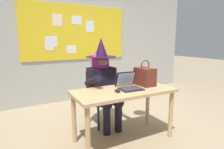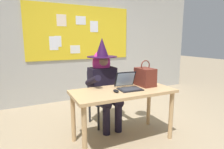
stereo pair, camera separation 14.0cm
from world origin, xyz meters
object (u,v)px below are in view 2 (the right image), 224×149
Objects in this scene: chair_at_desk at (101,94)px; handbag at (145,77)px; laptop at (128,85)px; desk_main at (123,97)px; person_costumed at (104,79)px; computer_mouse at (116,91)px.

handbag is at bearing 32.33° from chair_at_desk.
handbag reaches higher than laptop.
person_costumed is (-0.03, 0.56, 0.15)m from desk_main.
laptop reaches higher than chair_at_desk.
laptop is 0.91× the size of handbag.
chair_at_desk reaches higher than desk_main.
laptop is (0.12, -0.54, -0.00)m from person_costumed.
computer_mouse is at bearing -158.28° from desk_main.
computer_mouse is at bearing -167.91° from handbag.
desk_main is at bearing -171.37° from handbag.
desk_main is 0.70m from chair_at_desk.
person_costumed is 3.77× the size of handbag.
desk_main is 0.19m from computer_mouse.
laptop is 0.33m from handbag.
chair_at_desk is 2.33× the size of handbag.
handbag reaches higher than chair_at_desk.
person_costumed is 4.15× the size of laptop.
laptop is at bearing 11.71° from desk_main.
laptop is at bearing 14.02° from person_costumed.
handbag is (0.44, -0.50, 0.08)m from person_costumed.
chair_at_desk is 2.56× the size of laptop.
person_costumed reaches higher than chair_at_desk.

